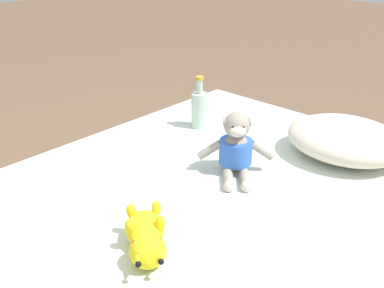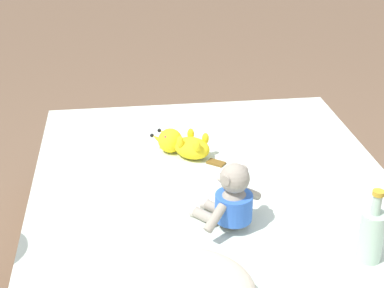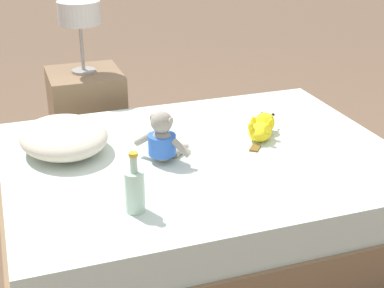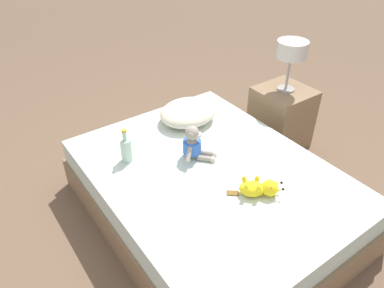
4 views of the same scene
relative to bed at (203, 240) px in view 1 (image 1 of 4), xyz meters
name	(u,v)px [view 1 (image 1 of 4)]	position (x,y,z in m)	size (l,w,h in m)	color
ground_plane	(202,282)	(0.00, 0.00, -0.20)	(16.00, 16.00, 0.00)	brown
bed	(203,240)	(0.00, 0.00, 0.00)	(1.39, 1.81, 0.41)	#846647
pillow	(345,139)	(0.23, 0.58, 0.28)	(0.51, 0.45, 0.15)	beige
plush_monkey	(236,149)	(-0.01, 0.18, 0.30)	(0.26, 0.26, 0.24)	#9E9384
plush_yellow_creature	(146,237)	(0.09, -0.34, 0.25)	(0.29, 0.24, 0.10)	yellow
glass_bottle	(199,109)	(-0.39, 0.41, 0.30)	(0.07, 0.07, 0.24)	#B2D1B7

